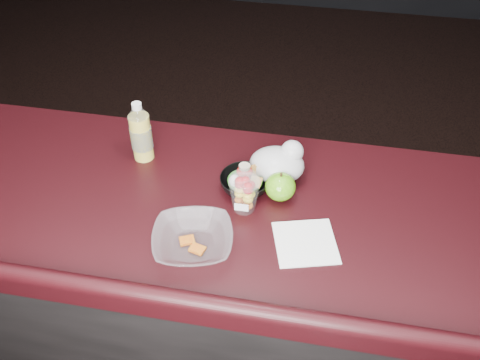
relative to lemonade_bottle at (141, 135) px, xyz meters
name	(u,v)px	position (x,y,z in m)	size (l,w,h in m)	color
counter	(216,306)	(0.25, -0.16, -0.59)	(4.06, 0.71, 1.02)	black
lemonade_bottle	(141,135)	(0.00, 0.00, 0.00)	(0.07, 0.07, 0.20)	yellow
fruit_cup	(244,191)	(0.35, -0.17, -0.02)	(0.09, 0.09, 0.13)	white
green_apple	(280,187)	(0.44, -0.10, -0.04)	(0.09, 0.09, 0.09)	#3C860F
plastic_bag	(279,163)	(0.43, -0.02, -0.03)	(0.16, 0.13, 0.12)	silver
snack_bowl	(245,182)	(0.34, -0.09, -0.06)	(0.15, 0.15, 0.08)	black
takeout_bowl	(193,241)	(0.25, -0.34, -0.06)	(0.25, 0.25, 0.05)	silver
paper_napkin	(305,243)	(0.53, -0.27, -0.08)	(0.16, 0.16, 0.00)	white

